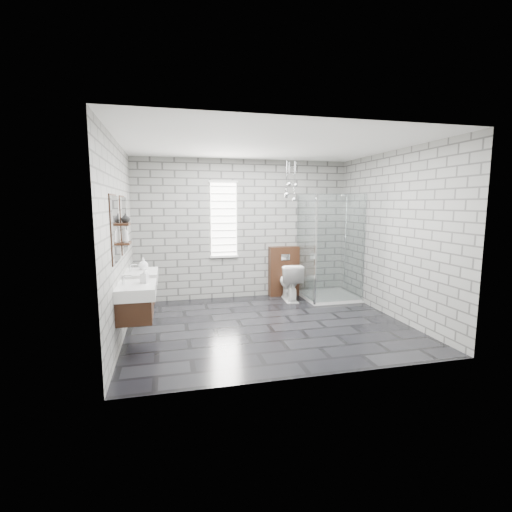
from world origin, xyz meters
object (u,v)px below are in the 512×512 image
object	(u,v)px
vanity_right	(139,277)
toilet	(290,282)
cistern_panel	(284,271)
shower_enclosure	(327,274)
vanity_left	(133,292)

from	to	relation	value
vanity_right	toilet	distance (m)	2.89
cistern_panel	shower_enclosure	bearing A→B (deg)	-36.41
cistern_panel	toilet	distance (m)	0.40
vanity_right	shower_enclosure	bearing A→B (deg)	13.12
vanity_right	shower_enclosure	world-z (taller)	shower_enclosure
vanity_left	vanity_right	world-z (taller)	same
vanity_right	cistern_panel	xyz separation A→B (m)	(2.71, 1.31, -0.26)
vanity_right	toilet	bearing A→B (deg)	19.10
vanity_left	shower_enclosure	bearing A→B (deg)	27.08
vanity_left	vanity_right	bearing A→B (deg)	90.00
vanity_left	toilet	distance (m)	3.32
vanity_right	cistern_panel	world-z (taller)	vanity_right
vanity_left	toilet	xyz separation A→B (m)	(2.71, 1.89, -0.40)
shower_enclosure	cistern_panel	bearing A→B (deg)	143.59
vanity_right	toilet	xyz separation A→B (m)	(2.71, 0.94, -0.40)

